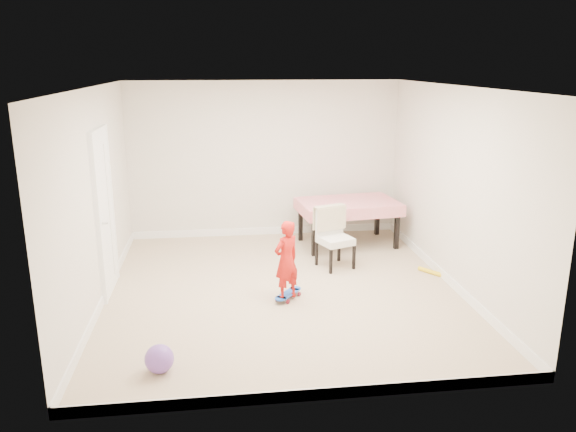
{
  "coord_description": "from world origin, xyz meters",
  "views": [
    {
      "loc": [
        -0.79,
        -6.77,
        2.89
      ],
      "look_at": [
        0.1,
        0.2,
        0.95
      ],
      "focal_mm": 35.0,
      "sensor_mm": 36.0,
      "label": 1
    }
  ],
  "objects": [
    {
      "name": "door",
      "position": [
        -2.22,
        0.3,
        1.02
      ],
      "size": [
        0.11,
        0.94,
        2.11
      ],
      "primitive_type": "cube",
      "color": "white",
      "rests_on": "ground"
    },
    {
      "name": "foam_toy",
      "position": [
        2.14,
        0.32,
        0.03
      ],
      "size": [
        0.28,
        0.36,
        0.06
      ],
      "primitive_type": "cylinder",
      "rotation": [
        1.57,
        0.0,
        0.62
      ],
      "color": "yellow",
      "rests_on": "ground"
    },
    {
      "name": "baseboard_front",
      "position": [
        0.0,
        -2.49,
        0.06
      ],
      "size": [
        4.5,
        0.02,
        0.12
      ],
      "primitive_type": "cube",
      "color": "white",
      "rests_on": "ground"
    },
    {
      "name": "ceiling",
      "position": [
        0.0,
        0.0,
        2.58
      ],
      "size": [
        4.5,
        5.0,
        0.04
      ],
      "primitive_type": "cube",
      "color": "white",
      "rests_on": "wall_back"
    },
    {
      "name": "wall_left",
      "position": [
        -2.23,
        0.0,
        1.3
      ],
      "size": [
        0.04,
        5.0,
        2.6
      ],
      "primitive_type": "cube",
      "color": "beige",
      "rests_on": "ground"
    },
    {
      "name": "dining_table",
      "position": [
        1.27,
        1.77,
        0.36
      ],
      "size": [
        1.66,
        1.15,
        0.73
      ],
      "primitive_type": null,
      "rotation": [
        0.0,
        0.0,
        0.12
      ],
      "color": "red",
      "rests_on": "ground"
    },
    {
      "name": "wall_front",
      "position": [
        0.0,
        -2.48,
        1.3
      ],
      "size": [
        4.5,
        0.04,
        2.6
      ],
      "primitive_type": "cube",
      "color": "beige",
      "rests_on": "ground"
    },
    {
      "name": "baseboard_back",
      "position": [
        0.0,
        2.49,
        0.06
      ],
      "size": [
        4.5,
        0.02,
        0.12
      ],
      "primitive_type": "cube",
      "color": "white",
      "rests_on": "ground"
    },
    {
      "name": "ground",
      "position": [
        0.0,
        0.0,
        0.0
      ],
      "size": [
        5.0,
        5.0,
        0.0
      ],
      "primitive_type": "plane",
      "color": "tan",
      "rests_on": "ground"
    },
    {
      "name": "wall_back",
      "position": [
        0.0,
        2.48,
        1.3
      ],
      "size": [
        4.5,
        0.04,
        2.6
      ],
      "primitive_type": "cube",
      "color": "beige",
      "rests_on": "ground"
    },
    {
      "name": "dining_chair",
      "position": [
        0.86,
        0.76,
        0.44
      ],
      "size": [
        0.65,
        0.7,
        0.89
      ],
      "primitive_type": null,
      "rotation": [
        0.0,
        0.0,
        0.36
      ],
      "color": "white",
      "rests_on": "ground"
    },
    {
      "name": "baseboard_right",
      "position": [
        2.24,
        0.0,
        0.06
      ],
      "size": [
        0.02,
        5.0,
        0.12
      ],
      "primitive_type": "cube",
      "color": "white",
      "rests_on": "ground"
    },
    {
      "name": "balloon",
      "position": [
        -1.4,
        -1.84,
        0.14
      ],
      "size": [
        0.28,
        0.28,
        0.28
      ],
      "primitive_type": "sphere",
      "color": "purple",
      "rests_on": "ground"
    },
    {
      "name": "baseboard_left",
      "position": [
        -2.24,
        0.0,
        0.06
      ],
      "size": [
        0.02,
        5.0,
        0.12
      ],
      "primitive_type": "cube",
      "color": "white",
      "rests_on": "ground"
    },
    {
      "name": "skateboard",
      "position": [
        0.04,
        -0.27,
        0.04
      ],
      "size": [
        0.46,
        0.51,
        0.08
      ],
      "primitive_type": null,
      "rotation": [
        0.0,
        0.0,
        0.9
      ],
      "color": "blue",
      "rests_on": "ground"
    },
    {
      "name": "wall_right",
      "position": [
        2.23,
        0.0,
        1.3
      ],
      "size": [
        0.04,
        5.0,
        2.6
      ],
      "primitive_type": "cube",
      "color": "beige",
      "rests_on": "ground"
    },
    {
      "name": "child",
      "position": [
        0.01,
        -0.34,
        0.5
      ],
      "size": [
        0.44,
        0.41,
        1.0
      ],
      "primitive_type": "imported",
      "rotation": [
        0.0,
        0.0,
        3.74
      ],
      "color": "red",
      "rests_on": "ground"
    }
  ]
}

